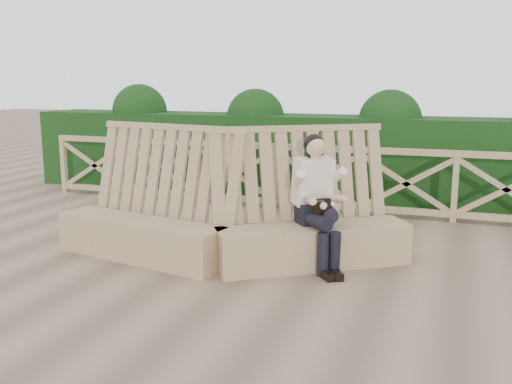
% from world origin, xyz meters
% --- Properties ---
extents(ground, '(60.00, 60.00, 0.00)m').
position_xyz_m(ground, '(0.00, 0.00, 0.00)').
color(ground, brown).
rests_on(ground, ground).
extents(bench, '(4.26, 1.94, 1.62)m').
position_xyz_m(bench, '(-0.39, 0.59, 0.41)').
color(bench, '#8E6E51').
rests_on(bench, ground).
extents(woman, '(0.80, 0.94, 1.53)m').
position_xyz_m(woman, '(0.67, 0.78, 0.82)').
color(woman, black).
rests_on(woman, ground).
extents(guardrail, '(10.10, 0.09, 1.10)m').
position_xyz_m(guardrail, '(0.00, 3.50, 0.55)').
color(guardrail, '#8D7852').
rests_on(guardrail, ground).
extents(hedge, '(12.00, 1.20, 1.50)m').
position_xyz_m(hedge, '(0.00, 4.70, 0.75)').
color(hedge, black).
rests_on(hedge, ground).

